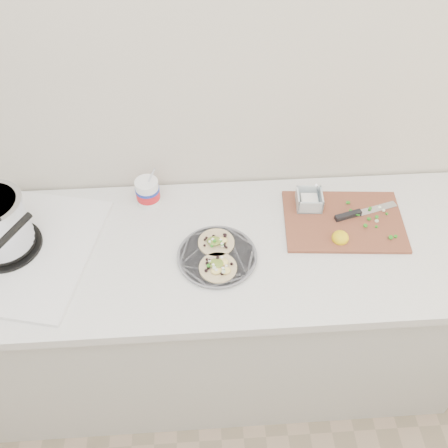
{
  "coord_description": "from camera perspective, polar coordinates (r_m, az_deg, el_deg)",
  "views": [
    {
      "loc": [
        0.16,
        0.31,
        2.23
      ],
      "look_at": [
        0.23,
        1.46,
        0.96
      ],
      "focal_mm": 40.0,
      "sensor_mm": 36.0,
      "label": 1
    }
  ],
  "objects": [
    {
      "name": "counter",
      "position": [
        2.11,
        -6.3,
        -10.35
      ],
      "size": [
        2.44,
        0.66,
        0.9
      ],
      "color": "beige",
      "rests_on": "ground"
    },
    {
      "name": "tub",
      "position": [
        1.86,
        -8.67,
        3.88
      ],
      "size": [
        0.09,
        0.09,
        0.2
      ],
      "rotation": [
        0.0,
        0.0,
        0.29
      ],
      "color": "white",
      "rests_on": "counter"
    },
    {
      "name": "cutboard",
      "position": [
        1.86,
        13.34,
        0.78
      ],
      "size": [
        0.45,
        0.33,
        0.07
      ],
      "rotation": [
        0.0,
        0.0,
        -0.08
      ],
      "color": "brown",
      "rests_on": "counter"
    },
    {
      "name": "stove",
      "position": [
        1.82,
        -24.18,
        -0.84
      ],
      "size": [
        0.68,
        0.65,
        0.28
      ],
      "rotation": [
        0.0,
        0.0,
        -0.23
      ],
      "color": "silver",
      "rests_on": "counter"
    },
    {
      "name": "taco_plate",
      "position": [
        1.69,
        -0.8,
        -3.53
      ],
      "size": [
        0.27,
        0.27,
        0.04
      ],
      "rotation": [
        0.0,
        0.0,
        -0.27
      ],
      "color": "slate",
      "rests_on": "counter"
    }
  ]
}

